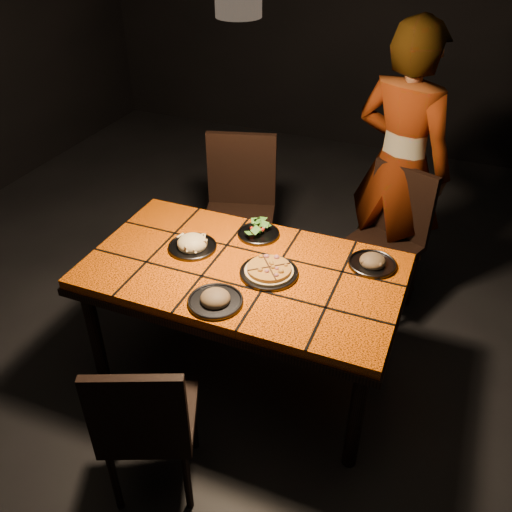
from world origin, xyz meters
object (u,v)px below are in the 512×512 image
at_px(dining_table, 243,279).
at_px(plate_pasta, 192,245).
at_px(plate_pizza, 269,271).
at_px(chair_far_right, 389,232).
at_px(chair_far_left, 240,201).
at_px(diner, 400,166).
at_px(chair_near, 146,422).

relative_size(dining_table, plate_pasta, 6.22).
bearing_deg(plate_pizza, chair_far_right, 65.15).
relative_size(dining_table, plate_pizza, 4.67).
distance_m(chair_far_left, diner, 1.06).
relative_size(chair_near, plate_pizza, 2.52).
bearing_deg(chair_far_right, plate_pasta, -113.85).
height_order(diner, plate_pasta, diner).
height_order(dining_table, plate_pizza, plate_pizza).
distance_m(chair_far_right, diner, 0.41).
distance_m(dining_table, chair_far_left, 0.98).
bearing_deg(plate_pizza, chair_near, -104.75).
bearing_deg(chair_far_left, plate_pizza, -74.43).
bearing_deg(plate_pasta, chair_far_left, 96.14).
distance_m(plate_pizza, plate_pasta, 0.47).
height_order(chair_near, chair_far_left, chair_far_left).
bearing_deg(dining_table, plate_pasta, 170.05).
relative_size(chair_near, diner, 0.49).
distance_m(dining_table, plate_pasta, 0.34).
xyz_separation_m(chair_near, diner, (0.65, 2.03, 0.40)).
distance_m(chair_near, plate_pasta, 0.98).
height_order(chair_near, plate_pizza, chair_near).
xyz_separation_m(dining_table, diner, (0.57, 1.17, 0.23)).
xyz_separation_m(dining_table, chair_far_left, (-0.41, 0.89, -0.08)).
bearing_deg(diner, chair_far_left, 37.27).
bearing_deg(plate_pasta, dining_table, -9.95).
relative_size(chair_far_right, plate_pizza, 2.74).
height_order(chair_near, chair_far_right, chair_far_right).
xyz_separation_m(dining_table, chair_near, (-0.08, -0.86, -0.17)).
distance_m(diner, plate_pasta, 1.43).
height_order(chair_far_left, chair_far_right, chair_far_left).
bearing_deg(diner, chair_far_right, 117.03).
relative_size(chair_far_left, plate_pasta, 3.94).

